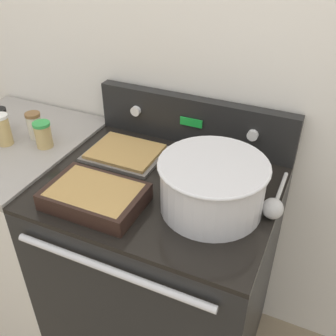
{
  "coord_description": "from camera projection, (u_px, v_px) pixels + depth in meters",
  "views": [
    {
      "loc": [
        0.48,
        -0.66,
        1.74
      ],
      "look_at": [
        0.02,
        0.35,
        0.99
      ],
      "focal_mm": 42.0,
      "sensor_mm": 36.0,
      "label": 1
    }
  ],
  "objects": [
    {
      "name": "ladle",
      "position": [
        274.0,
        206.0,
        1.21
      ],
      "size": [
        0.07,
        0.28,
        0.07
      ],
      "color": "#B7B7B7",
      "rests_on": "stove_range"
    },
    {
      "name": "casserole_dish",
      "position": [
        95.0,
        196.0,
        1.25
      ],
      "size": [
        0.31,
        0.21,
        0.06
      ],
      "color": "black",
      "rests_on": "stove_range"
    },
    {
      "name": "mixing_bowl",
      "position": [
        212.0,
        184.0,
        1.2
      ],
      "size": [
        0.34,
        0.34,
        0.17
      ],
      "color": "silver",
      "rests_on": "stove_range"
    },
    {
      "name": "side_counter",
      "position": [
        28.0,
        225.0,
        1.86
      ],
      "size": [
        0.61,
        0.66,
        0.94
      ],
      "color": "silver",
      "rests_on": "ground_plane"
    },
    {
      "name": "spice_jar_green_cap",
      "position": [
        43.0,
        135.0,
        1.52
      ],
      "size": [
        0.07,
        0.07,
        0.1
      ],
      "color": "tan",
      "rests_on": "side_counter"
    },
    {
      "name": "spice_jar_black_cap",
      "position": [
        1.0,
        121.0,
        1.61
      ],
      "size": [
        0.06,
        0.06,
        0.11
      ],
      "color": "gray",
      "rests_on": "side_counter"
    },
    {
      "name": "baking_tray",
      "position": [
        125.0,
        153.0,
        1.51
      ],
      "size": [
        0.28,
        0.23,
        0.02
      ],
      "color": "slate",
      "rests_on": "stove_range"
    },
    {
      "name": "kitchen_wall",
      "position": [
        202.0,
        61.0,
        1.46
      ],
      "size": [
        8.0,
        0.05,
        2.5
      ],
      "color": "silver",
      "rests_on": "ground_plane"
    },
    {
      "name": "spice_jar_brown_cap",
      "position": [
        35.0,
        125.0,
        1.57
      ],
      "size": [
        0.06,
        0.06,
        0.11
      ],
      "color": "beige",
      "rests_on": "side_counter"
    },
    {
      "name": "stove_range",
      "position": [
        162.0,
        274.0,
        1.62
      ],
      "size": [
        0.8,
        0.69,
        0.93
      ],
      "color": "black",
      "rests_on": "ground_plane"
    },
    {
      "name": "control_panel",
      "position": [
        194.0,
        121.0,
        1.54
      ],
      "size": [
        0.8,
        0.07,
        0.19
      ],
      "color": "black",
      "rests_on": "stove_range"
    },
    {
      "name": "spice_jar_white_cap",
      "position": [
        3.0,
        130.0,
        1.53
      ],
      "size": [
        0.06,
        0.06,
        0.13
      ],
      "color": "tan",
      "rests_on": "side_counter"
    }
  ]
}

